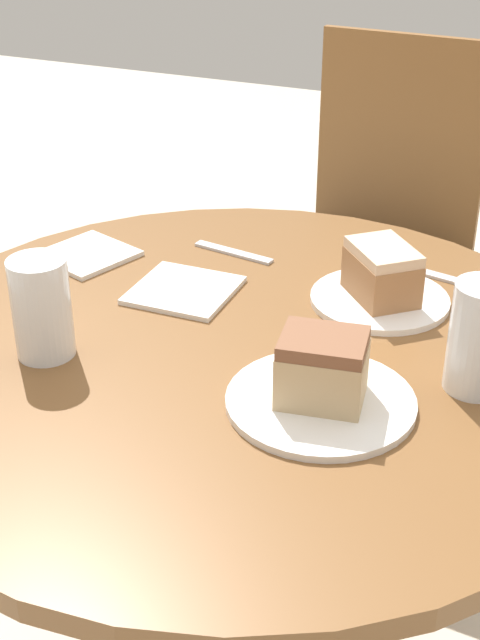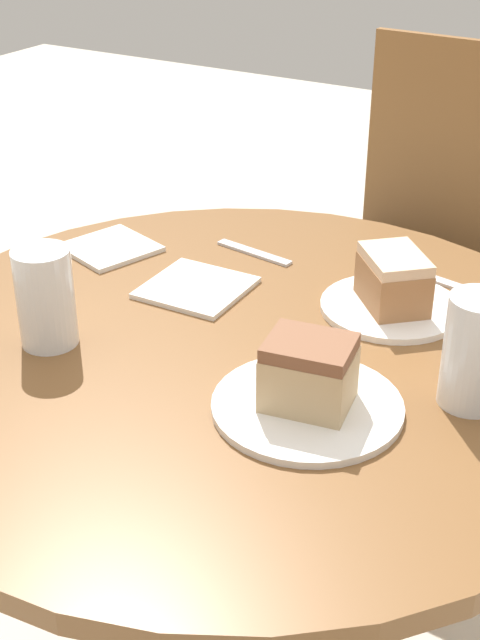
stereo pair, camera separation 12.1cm
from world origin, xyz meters
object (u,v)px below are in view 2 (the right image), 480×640
(chair, at_px, (416,256))
(glass_water, at_px, (46,302))
(cake_slice_near, at_px, (393,280))
(cake_slice_far, at_px, (309,373))
(glass_lemonade, at_px, (474,358))
(plate_near, at_px, (391,307))
(plate_far, at_px, (307,406))

(chair, height_order, glass_water, chair)
(cake_slice_near, xyz_separation_m, cake_slice_far, (0.01, -0.29, 0.00))
(chair, distance_m, glass_water, 1.05)
(chair, height_order, cake_slice_near, chair)
(cake_slice_near, bearing_deg, glass_lemonade, -45.19)
(plate_near, bearing_deg, plate_far, -88.02)
(cake_slice_near, height_order, cake_slice_far, cake_slice_far)
(glass_lemonade, bearing_deg, cake_slice_far, -144.43)
(plate_far, height_order, glass_water, glass_water)
(chair, relative_size, glass_water, 6.86)
(glass_lemonade, bearing_deg, glass_water, -164.39)
(chair, relative_size, cake_slice_near, 7.00)
(cake_slice_near, distance_m, glass_water, 0.50)
(cake_slice_near, height_order, glass_water, glass_water)
(cake_slice_far, distance_m, glass_water, 0.38)
(plate_far, distance_m, cake_slice_near, 0.30)
(glass_lemonade, distance_m, glass_water, 0.57)
(plate_near, distance_m, cake_slice_far, 0.30)
(chair, relative_size, cake_slice_far, 8.18)
(cake_slice_near, bearing_deg, cake_slice_far, -88.02)
(glass_lemonade, bearing_deg, cake_slice_near, 134.81)
(plate_far, height_order, glass_lemonade, glass_lemonade)
(plate_near, relative_size, cake_slice_near, 1.52)
(glass_water, bearing_deg, cake_slice_far, 5.23)
(cake_slice_far, relative_size, glass_lemonade, 0.81)
(chair, relative_size, glass_lemonade, 6.59)
(chair, distance_m, plate_far, 1.01)
(plate_far, relative_size, glass_lemonade, 1.63)
(chair, height_order, plate_near, chair)
(plate_far, bearing_deg, glass_water, -174.77)
(glass_lemonade, height_order, glass_water, glass_lemonade)
(cake_slice_near, distance_m, cake_slice_far, 0.29)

